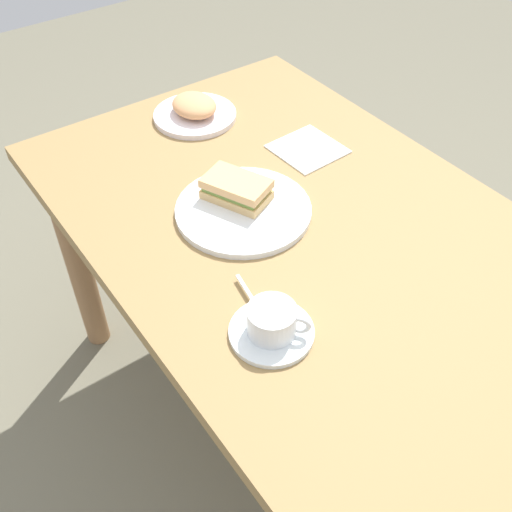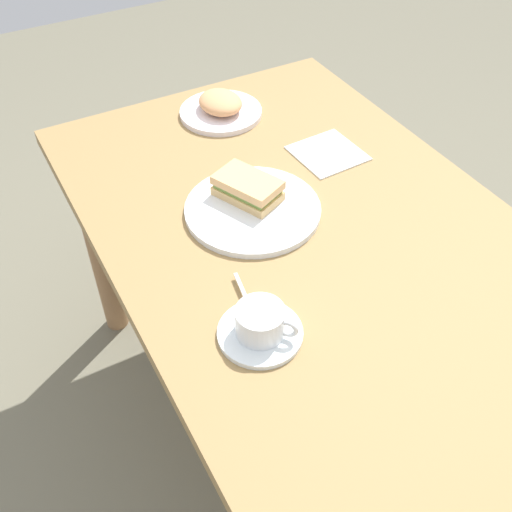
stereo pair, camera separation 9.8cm
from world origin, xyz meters
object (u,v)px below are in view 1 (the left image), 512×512
dining_table (307,265)px  coffee_saucer (271,332)px  sandwich_front (237,189)px  side_plate (195,115)px  napkin (308,149)px  coffee_cup (273,320)px  spoon (252,299)px  sandwich_plate (243,210)px

dining_table → coffee_saucer: (0.17, -0.23, 0.11)m
dining_table → sandwich_front: bearing=-154.5°
side_plate → napkin: 0.31m
sandwich_front → coffee_cup: (0.33, -0.15, 0.00)m
sandwich_front → napkin: size_ratio=1.06×
coffee_cup → coffee_saucer: bearing=-137.9°
sandwich_front → spoon: size_ratio=1.62×
side_plate → sandwich_plate: bearing=-16.7°
side_plate → dining_table: bearing=-3.6°
coffee_cup → napkin: bearing=134.6°
coffee_cup → napkin: 0.57m
dining_table → napkin: 0.31m
napkin → coffee_cup: bearing=-45.4°
sandwich_plate → side_plate: (-0.38, 0.11, 0.00)m
sandwich_front → coffee_saucer: (0.33, -0.15, -0.03)m
sandwich_plate → side_plate: same height
dining_table → sandwich_front: sandwich_front is taller
sandwich_plate → spoon: bearing=-31.2°
sandwich_plate → dining_table: bearing=33.7°
sandwich_plate → coffee_saucer: bearing=-26.4°
sandwich_plate → napkin: (-0.10, 0.26, -0.01)m
coffee_cup → side_plate: size_ratio=0.45×
sandwich_front → coffee_saucer: 0.37m
sandwich_front → coffee_saucer: sandwich_front is taller
sandwich_plate → napkin: bearing=111.5°
sandwich_plate → coffee_saucer: sandwich_plate is taller
coffee_saucer → coffee_cup: size_ratio=1.55×
sandwich_plate → spoon: (0.22, -0.13, 0.01)m
spoon → sandwich_plate: bearing=148.8°
coffee_saucer → napkin: coffee_saucer is taller
coffee_saucer → coffee_cup: 0.03m
sandwich_front → spoon: (0.25, -0.14, -0.03)m
spoon → side_plate: size_ratio=0.47×
coffee_saucer → dining_table: bearing=126.9°
coffee_cup → spoon: size_ratio=0.97×
dining_table → sandwich_plate: 0.19m
sandwich_front → side_plate: bearing=162.8°
spoon → side_plate: (-0.60, 0.25, -0.01)m
dining_table → sandwich_front: (-0.16, -0.08, 0.14)m
sandwich_plate → spoon: size_ratio=2.93×
coffee_cup → spoon: 0.08m
spoon → napkin: 0.51m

